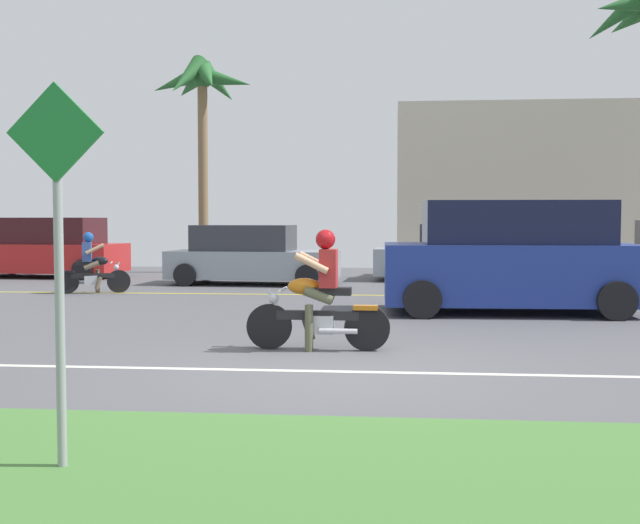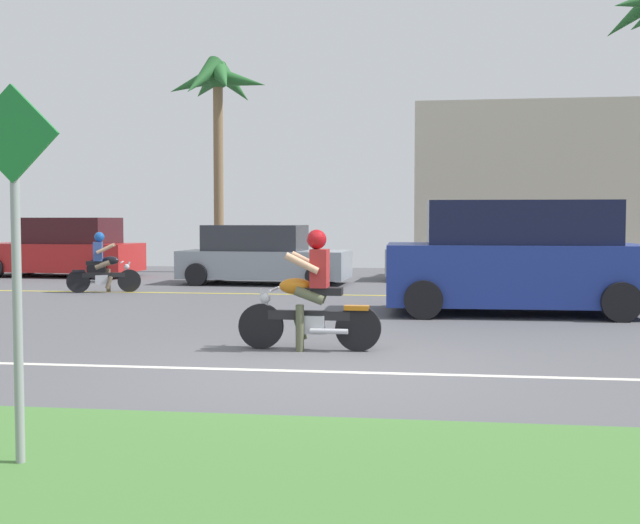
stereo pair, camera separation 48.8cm
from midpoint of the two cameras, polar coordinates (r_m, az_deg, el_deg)
ground at (r=11.51m, az=1.39°, el=-5.14°), size 56.00×30.00×0.04m
grass_median at (r=4.62m, az=-5.09°, el=-17.19°), size 56.00×3.80×0.06m
lane_line_near at (r=8.48m, az=-0.08°, el=-7.95°), size 50.40×0.12×0.01m
lane_line_far at (r=16.91m, az=2.68°, el=-2.42°), size 50.40×0.12×0.01m
motorcyclist at (r=9.80m, az=-1.49°, el=-2.72°), size 1.80×0.59×1.51m
suv_nearby at (r=14.04m, az=12.75°, el=0.24°), size 4.55×2.20×1.95m
parked_car_0 at (r=23.54m, az=-19.68°, el=0.85°), size 4.44×2.25×1.68m
parked_car_1 at (r=19.85m, az=-5.73°, el=0.40°), size 4.29×2.13×1.49m
parked_car_2 at (r=21.19m, az=9.60°, el=0.57°), size 4.52×2.17×1.51m
palm_tree_0 at (r=24.77m, az=-9.16°, el=12.11°), size 3.29×3.19×6.58m
motorcyclist_distant at (r=18.10m, az=-16.94°, el=-0.38°), size 1.57×0.65×1.35m
street_sign at (r=5.27m, az=-21.01°, el=1.63°), size 0.62×0.06×2.48m
building_far at (r=30.10m, az=17.98°, el=5.27°), size 13.31×4.00×5.69m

